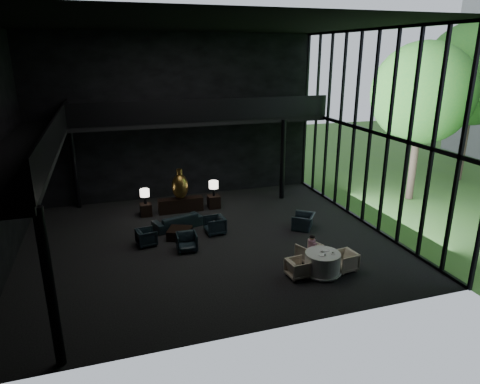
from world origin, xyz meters
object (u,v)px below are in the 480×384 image
object	(u,v)px
coffee_table	(180,233)
dining_chair_east	(345,261)
side_table_right	(214,202)
dining_table	(322,264)
console	(181,205)
table_lamp_right	(214,185)
child	(312,243)
side_table_left	(146,210)
table_lamp_left	(145,193)
bronze_urn	(180,186)
lounge_armchair_west	(146,237)
dining_chair_west	(298,269)
lounge_armchair_south	(187,241)
dining_chair_north	(309,252)
lounge_armchair_east	(215,224)
sofa	(177,219)
window_armchair	(303,220)

from	to	relation	value
coffee_table	dining_chair_east	bearing A→B (deg)	-41.62
side_table_right	dining_table	bearing A→B (deg)	-75.59
console	side_table_right	world-z (taller)	console
table_lamp_right	child	distance (m)	6.69
side_table_left	table_lamp_left	size ratio (longest dim) A/B	0.81
coffee_table	console	bearing A→B (deg)	79.02
bronze_urn	lounge_armchair_west	distance (m)	3.83
dining_table	lounge_armchair_west	bearing A→B (deg)	143.17
console	bronze_urn	distance (m)	0.93
console	dining_chair_west	size ratio (longest dim) A/B	3.42
side_table_right	lounge_armchair_west	world-z (taller)	lounge_armchair_west
dining_chair_west	bronze_urn	bearing A→B (deg)	15.22
lounge_armchair_south	dining_table	xyz separation A→B (m)	(4.00, -3.10, -0.05)
lounge_armchair_west	lounge_armchair_south	world-z (taller)	lounge_armchair_south
dining_table	dining_chair_north	size ratio (longest dim) A/B	1.84
console	bronze_urn	bearing A→B (deg)	-90.00
child	console	bearing A→B (deg)	-61.00
console	lounge_armchair_east	xyz separation A→B (m)	(0.88, -2.93, 0.08)
console	lounge_armchair_east	distance (m)	3.06
bronze_urn	dining_chair_east	size ratio (longest dim) A/B	2.03
side_table_left	table_lamp_right	size ratio (longest dim) A/B	0.77
bronze_urn	side_table_right	world-z (taller)	bronze_urn
lounge_armchair_south	dining_chair_north	xyz separation A→B (m)	(3.96, -2.17, -0.01)
sofa	lounge_armchair_west	xyz separation A→B (m)	(-1.43, -1.37, -0.06)
lounge_armchair_west	lounge_armchair_east	bearing A→B (deg)	-93.56
dining_table	bronze_urn	bearing A→B (deg)	115.70
dining_chair_north	child	world-z (taller)	child
side_table_right	dining_table	xyz separation A→B (m)	(1.88, -7.31, 0.02)
lounge_armchair_east	coffee_table	world-z (taller)	lounge_armchair_east
child	dining_chair_west	bearing A→B (deg)	42.85
side_table_right	bronze_urn	bearing A→B (deg)	-176.97
child	dining_table	bearing A→B (deg)	87.02
coffee_table	dining_chair_west	distance (m)	5.33
lounge_armchair_east	dining_chair_north	distance (m)	4.26
dining_chair_west	window_armchair	bearing A→B (deg)	-32.90
console	coffee_table	xyz separation A→B (m)	(-0.57, -2.93, -0.13)
console	dining_chair_north	xyz separation A→B (m)	(3.45, -6.33, 0.03)
table_lamp_left	dining_chair_west	size ratio (longest dim) A/B	1.15
bronze_urn	lounge_armchair_east	distance (m)	3.15
lounge_armchair_east	bronze_urn	bearing A→B (deg)	-166.56
side_table_right	sofa	world-z (taller)	sofa
sofa	coffee_table	size ratio (longest dim) A/B	2.32
table_lamp_right	dining_chair_east	distance (m)	7.84
table_lamp_right	child	size ratio (longest dim) A/B	1.28
side_table_left	lounge_armchair_east	bearing A→B (deg)	-49.48
sofa	coffee_table	world-z (taller)	sofa
console	lounge_armchair_west	xyz separation A→B (m)	(-1.90, -3.23, 0.01)
window_armchair	dining_chair_west	bearing A→B (deg)	8.16
coffee_table	side_table_left	bearing A→B (deg)	109.54
lounge_armchair_west	table_lamp_left	bearing A→B (deg)	-15.05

